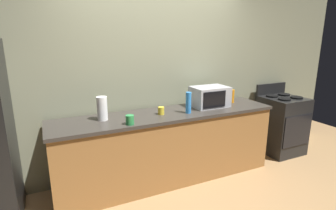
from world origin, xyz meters
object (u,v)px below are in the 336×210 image
bottle_spray_cleaner (188,103)px  mug_green (130,120)px  mug_yellow (161,111)px  bottle_dish_soap (231,96)px  microwave (210,97)px  stove_range (281,124)px  paper_towel_roll (102,109)px

bottle_spray_cleaner → mug_green: (-0.79, -0.12, -0.08)m
mug_yellow → bottle_dish_soap: bearing=5.9°
bottle_spray_cleaner → mug_yellow: size_ratio=2.83×
bottle_dish_soap → microwave: bearing=-173.8°
stove_range → microwave: size_ratio=2.25×
microwave → bottle_spray_cleaner: microwave is taller
microwave → mug_green: microwave is taller
paper_towel_roll → mug_green: bearing=-50.8°
mug_green → mug_yellow: mug_green is taller
microwave → paper_towel_roll: (-1.44, 0.00, 0.00)m
stove_range → microwave: bearing=178.0°
microwave → mug_yellow: (-0.75, -0.07, -0.09)m
paper_towel_roll → stove_range: bearing=-1.0°
bottle_spray_cleaner → mug_yellow: bottle_spray_cleaner is taller
stove_range → bottle_spray_cleaner: 1.87m
stove_range → mug_yellow: 2.16m
stove_range → bottle_dish_soap: bearing=174.5°
bottle_spray_cleaner → microwave: bearing=21.3°
stove_range → mug_yellow: (-2.11, -0.03, 0.49)m
microwave → bottle_spray_cleaner: 0.45m
microwave → bottle_spray_cleaner: bearing=-158.7°
microwave → bottle_dish_soap: (0.40, 0.04, -0.04)m
bottle_spray_cleaner → mug_green: 0.80m
mug_yellow → mug_green: bearing=-155.6°
stove_range → mug_yellow: bearing=-179.3°
mug_yellow → paper_towel_roll: bearing=173.7°
bottle_dish_soap → bottle_spray_cleaner: bearing=-165.9°
bottle_dish_soap → mug_yellow: size_ratio=2.01×
microwave → mug_green: (-1.21, -0.28, -0.08)m
bottle_dish_soap → paper_towel_roll: bearing=-178.7°
stove_range → mug_green: bearing=-174.8°
mug_green → mug_yellow: (0.46, 0.21, -0.01)m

